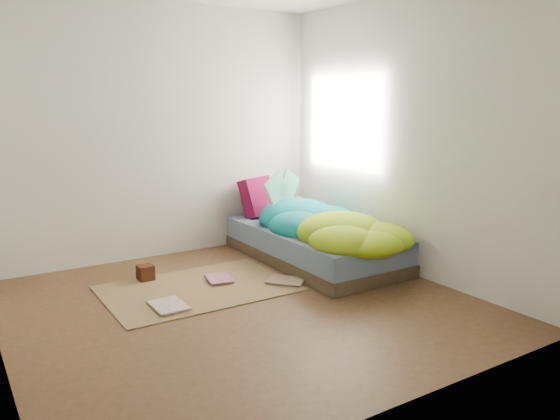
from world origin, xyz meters
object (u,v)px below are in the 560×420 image
object	(u,v)px
bed	(313,244)
open_book	(283,178)
wooden_box	(145,272)
floor_book_a	(154,309)
pillow_magenta	(258,197)
floor_book_b	(207,280)

from	to	relation	value
bed	open_book	bearing A→B (deg)	106.62
wooden_box	open_book	bearing A→B (deg)	3.90
open_book	floor_book_a	world-z (taller)	open_book
bed	floor_book_a	distance (m)	1.94
bed	floor_book_a	xyz separation A→B (m)	(-1.88, -0.47, -0.14)
pillow_magenta	open_book	bearing A→B (deg)	-106.75
open_book	pillow_magenta	bearing A→B (deg)	78.81
pillow_magenta	wooden_box	xyz separation A→B (m)	(-1.52, -0.56, -0.47)
pillow_magenta	wooden_box	distance (m)	1.68
bed	wooden_box	world-z (taller)	bed
floor_book_a	wooden_box	bearing A→B (deg)	74.99
floor_book_b	pillow_magenta	bearing A→B (deg)	52.06
bed	open_book	world-z (taller)	open_book
bed	floor_book_b	bearing A→B (deg)	-176.68
open_book	floor_book_a	xyz separation A→B (m)	(-1.76, -0.87, -0.79)
open_book	wooden_box	bearing A→B (deg)	166.82
pillow_magenta	floor_book_b	distance (m)	1.51
pillow_magenta	open_book	world-z (taller)	open_book
wooden_box	bed	bearing A→B (deg)	-9.84
bed	pillow_magenta	bearing A→B (deg)	101.03
pillow_magenta	floor_book_b	world-z (taller)	pillow_magenta
wooden_box	floor_book_b	size ratio (longest dim) A/B	0.46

